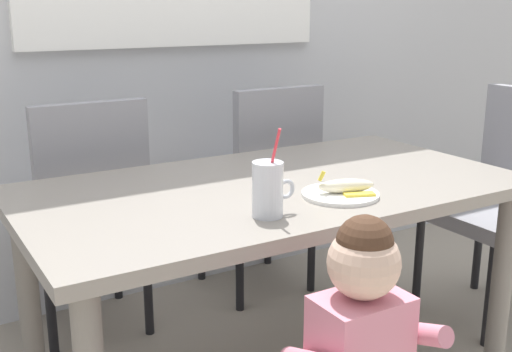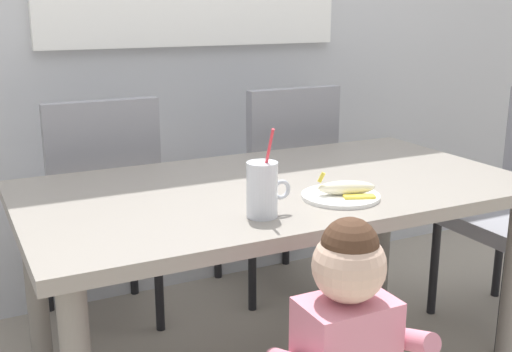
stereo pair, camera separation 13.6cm
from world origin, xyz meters
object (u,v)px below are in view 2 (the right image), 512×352
(dining_chair_left, at_px, (100,203))
(toddler_standing, at_px, (346,345))
(dining_table, at_px, (276,212))
(snack_plate, at_px, (341,196))
(peeled_banana, at_px, (347,188))
(milk_cup, at_px, (263,193))
(dining_chair_right, at_px, (280,179))

(dining_chair_left, relative_size, toddler_standing, 1.15)
(dining_table, bearing_deg, snack_plate, -66.74)
(snack_plate, relative_size, peeled_banana, 1.32)
(dining_chair_left, height_order, snack_plate, dining_chair_left)
(milk_cup, bearing_deg, peeled_banana, 6.70)
(toddler_standing, distance_m, snack_plate, 0.51)
(dining_table, height_order, snack_plate, snack_plate)
(dining_chair_left, height_order, toddler_standing, dining_chair_left)
(toddler_standing, bearing_deg, peeled_banana, 56.35)
(dining_table, distance_m, dining_chair_right, 0.79)
(dining_chair_left, distance_m, milk_cup, 1.01)
(dining_table, bearing_deg, dining_chair_right, 60.29)
(dining_chair_right, xyz_separation_m, snack_plate, (-0.29, -0.90, 0.21))
(dining_chair_left, xyz_separation_m, toddler_standing, (0.27, -1.30, -0.02))
(dining_chair_left, bearing_deg, snack_plate, 119.18)
(dining_chair_left, distance_m, toddler_standing, 1.33)
(toddler_standing, height_order, milk_cup, milk_cup)
(milk_cup, height_order, peeled_banana, milk_cup)
(milk_cup, bearing_deg, dining_table, 55.30)
(milk_cup, relative_size, peeled_banana, 1.42)
(dining_table, xyz_separation_m, dining_chair_right, (0.39, 0.68, -0.11))
(dining_chair_right, height_order, peeled_banana, dining_chair_right)
(milk_cup, bearing_deg, dining_chair_right, 58.82)
(dining_chair_left, distance_m, dining_chair_right, 0.80)
(dining_chair_left, relative_size, peeled_banana, 5.51)
(snack_plate, bearing_deg, milk_cup, -170.78)
(peeled_banana, bearing_deg, snack_plate, 144.09)
(dining_chair_right, bearing_deg, dining_table, 60.29)
(milk_cup, bearing_deg, dining_chair_left, 103.32)
(snack_plate, distance_m, peeled_banana, 0.03)
(dining_chair_right, bearing_deg, milk_cup, 58.82)
(dining_table, relative_size, dining_chair_right, 1.65)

